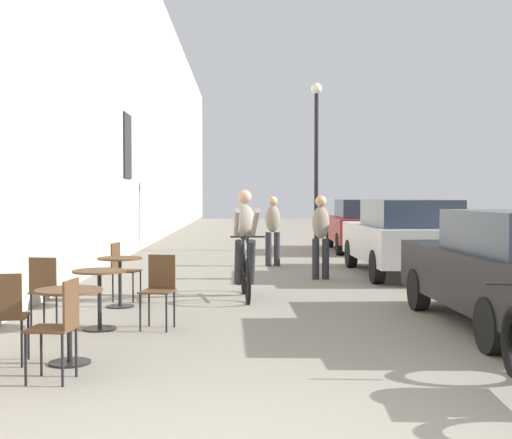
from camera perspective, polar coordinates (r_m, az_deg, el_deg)
building_facade_left at (r=18.63m, az=-11.51°, el=11.01°), size 0.54×68.00×9.09m
cafe_table_near at (r=6.84m, az=-15.34°, el=-7.29°), size 0.64×0.64×0.72m
cafe_chair_near_toward_street at (r=6.93m, az=-20.19°, el=-7.25°), size 0.42×0.42×0.89m
cafe_chair_near_toward_wall at (r=6.22m, az=-16.09°, el=-8.26°), size 0.42×0.42×0.89m
cafe_table_mid at (r=8.46m, az=-12.95°, el=-5.48°), size 0.64×0.64×0.72m
cafe_chair_mid_toward_street at (r=8.42m, az=-8.08°, el=-5.52°), size 0.45×0.45×0.89m
cafe_chair_mid_toward_wall at (r=8.54m, az=-17.07°, el=-5.48°), size 0.44×0.44×0.89m
cafe_table_far at (r=10.11m, az=-11.30°, el=-4.26°), size 0.64×0.64×0.72m
cafe_chair_far_toward_street at (r=10.71m, az=-11.13°, el=-3.93°), size 0.45×0.45×0.89m
cyclist_on_bicycle at (r=10.82m, az=-0.92°, el=-2.27°), size 0.52×1.76×1.74m
pedestrian_near at (r=13.21m, az=5.43°, el=-1.07°), size 0.37×0.29×1.62m
pedestrian_mid at (r=15.61m, az=1.40°, el=-0.62°), size 0.37×0.28×1.60m
street_lamp at (r=20.11m, az=5.07°, el=6.25°), size 0.32×0.32×4.90m
parked_car_second at (r=14.15m, az=12.26°, el=-1.37°), size 1.86×4.33×1.54m
parked_car_third at (r=20.00m, az=8.89°, el=-0.42°), size 1.90×4.29×1.51m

